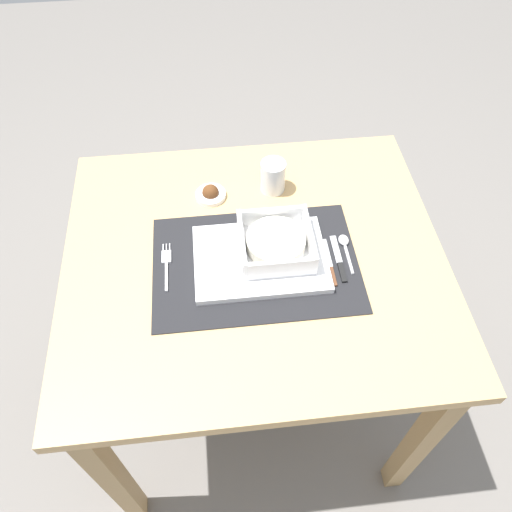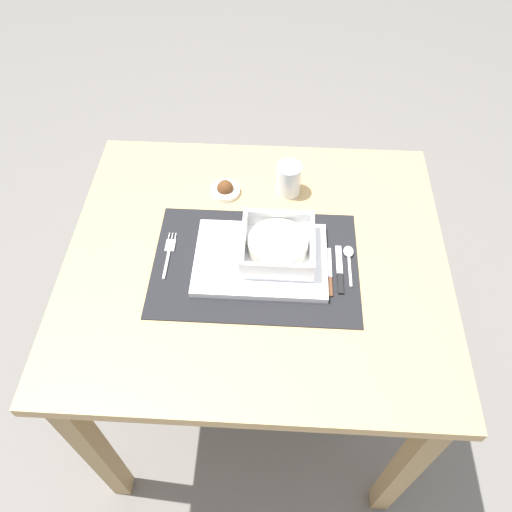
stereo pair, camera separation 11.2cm
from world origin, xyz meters
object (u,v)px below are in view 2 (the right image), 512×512
object	(u,v)px
fork	(169,251)
drinking_glass	(289,181)
spoon	(349,256)
bread_knife	(329,275)
dining_table	(256,284)
condiment_saucer	(225,189)
porridge_bowl	(277,246)
butter_knife	(340,272)

from	to	relation	value
fork	drinking_glass	world-z (taller)	drinking_glass
fork	spoon	xyz separation A→B (m)	(0.42, 0.01, 0.00)
bread_knife	drinking_glass	distance (m)	0.28
spoon	drinking_glass	distance (m)	0.26
spoon	bread_knife	xyz separation A→B (m)	(-0.05, -0.06, -0.00)
fork	bread_knife	distance (m)	0.37
dining_table	condiment_saucer	bearing A→B (deg)	113.89
spoon	drinking_glass	xyz separation A→B (m)	(-0.14, 0.21, 0.03)
drinking_glass	condiment_saucer	world-z (taller)	drinking_glass
drinking_glass	condiment_saucer	xyz separation A→B (m)	(-0.16, -0.01, -0.03)
porridge_bowl	drinking_glass	bearing A→B (deg)	84.24
condiment_saucer	butter_knife	bearing A→B (deg)	-41.04
butter_knife	drinking_glass	world-z (taller)	drinking_glass
bread_knife	condiment_saucer	size ratio (longest dim) A/B	1.75
dining_table	condiment_saucer	xyz separation A→B (m)	(-0.09, 0.20, 0.12)
spoon	dining_table	bearing A→B (deg)	-175.36
porridge_bowl	fork	xyz separation A→B (m)	(-0.25, 0.00, -0.04)
porridge_bowl	spoon	xyz separation A→B (m)	(0.17, 0.01, -0.03)
butter_knife	bread_knife	world-z (taller)	same
condiment_saucer	dining_table	bearing A→B (deg)	-66.11
dining_table	bread_knife	bearing A→B (deg)	-16.42
spoon	drinking_glass	bearing A→B (deg)	127.31
dining_table	fork	xyz separation A→B (m)	(-0.20, -0.00, 0.12)
porridge_bowl	drinking_glass	distance (m)	0.22
dining_table	butter_knife	bearing A→B (deg)	-12.12
drinking_glass	butter_knife	bearing A→B (deg)	-64.85
drinking_glass	dining_table	bearing A→B (deg)	-108.07
butter_knife	condiment_saucer	bearing A→B (deg)	141.05
dining_table	fork	distance (m)	0.24
porridge_bowl	spoon	world-z (taller)	porridge_bowl
butter_knife	porridge_bowl	bearing A→B (deg)	166.87
spoon	porridge_bowl	bearing A→B (deg)	-174.08
drinking_glass	condiment_saucer	size ratio (longest dim) A/B	1.11
porridge_bowl	bread_knife	distance (m)	0.13
porridge_bowl	condiment_saucer	xyz separation A→B (m)	(-0.14, 0.21, -0.03)
spoon	drinking_glass	size ratio (longest dim) A/B	1.33
dining_table	drinking_glass	distance (m)	0.27
butter_knife	drinking_glass	bearing A→B (deg)	117.24
dining_table	spoon	size ratio (longest dim) A/B	7.81
dining_table	bread_knife	distance (m)	0.21
fork	butter_knife	distance (m)	0.40
dining_table	spoon	distance (m)	0.25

